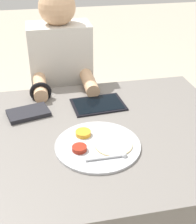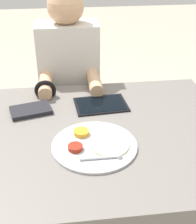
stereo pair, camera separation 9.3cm
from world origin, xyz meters
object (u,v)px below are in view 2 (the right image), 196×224
red_notebook (31,110)px  person_diner (70,98)px  thali_tray (95,145)px  tablet_device (101,104)px

red_notebook → person_diner: bearing=65.2°
thali_tray → red_notebook: size_ratio=1.63×
tablet_device → person_diner: (-0.14, 0.40, -0.16)m
person_diner → thali_tray: bearing=-84.3°
thali_tray → person_diner: 0.75m
tablet_device → person_diner: 0.45m
red_notebook → thali_tray: bearing=-48.7°
tablet_device → person_diner: person_diner is taller
red_notebook → tablet_device: 0.34m
thali_tray → red_notebook: bearing=131.3°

